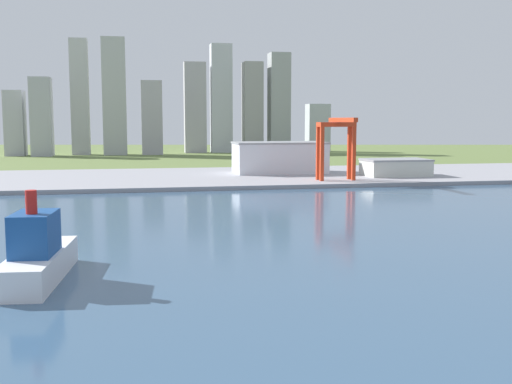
{
  "coord_description": "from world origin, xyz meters",
  "views": [
    {
      "loc": [
        -47.73,
        78.01,
        39.47
      ],
      "look_at": [
        -18.73,
        225.66,
        21.94
      ],
      "focal_mm": 43.32,
      "sensor_mm": 36.0,
      "label": 1
    }
  ],
  "objects_px": {
    "ferry_boat": "(38,256)",
    "warehouse_main": "(280,157)",
    "port_crane_red": "(337,135)",
    "warehouse_annex": "(396,167)"
  },
  "relations": [
    {
      "from": "warehouse_annex",
      "to": "warehouse_main",
      "type": "bearing_deg",
      "value": 151.72
    },
    {
      "from": "ferry_boat",
      "to": "port_crane_red",
      "type": "xyz_separation_m",
      "value": [
        146.09,
        206.86,
        23.79
      ]
    },
    {
      "from": "ferry_boat",
      "to": "warehouse_annex",
      "type": "height_order",
      "value": "ferry_boat"
    },
    {
      "from": "ferry_boat",
      "to": "warehouse_main",
      "type": "bearing_deg",
      "value": 65.13
    },
    {
      "from": "warehouse_annex",
      "to": "ferry_boat",
      "type": "bearing_deg",
      "value": -130.31
    },
    {
      "from": "warehouse_main",
      "to": "warehouse_annex",
      "type": "distance_m",
      "value": 80.58
    },
    {
      "from": "port_crane_red",
      "to": "warehouse_annex",
      "type": "distance_m",
      "value": 58.42
    },
    {
      "from": "warehouse_annex",
      "to": "port_crane_red",
      "type": "bearing_deg",
      "value": -154.78
    },
    {
      "from": "port_crane_red",
      "to": "warehouse_annex",
      "type": "xyz_separation_m",
      "value": [
        48.94,
        23.05,
        -22.04
      ]
    },
    {
      "from": "ferry_boat",
      "to": "port_crane_red",
      "type": "height_order",
      "value": "port_crane_red"
    }
  ]
}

